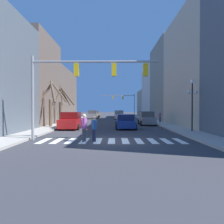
% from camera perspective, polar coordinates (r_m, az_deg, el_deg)
% --- Properties ---
extents(ground_plane, '(240.00, 240.00, 0.00)m').
position_cam_1_polar(ground_plane, '(14.53, -0.10, -7.55)').
color(ground_plane, '#38383D').
extents(sidewalk_left, '(2.17, 90.00, 0.15)m').
position_cam_1_polar(sidewalk_left, '(16.04, -24.76, -6.56)').
color(sidewalk_left, '#ADA89E').
rests_on(sidewalk_left, ground_plane).
extents(sidewalk_right, '(2.17, 90.00, 0.15)m').
position_cam_1_polar(sidewalk_right, '(15.91, 24.78, -6.63)').
color(sidewalk_right, '#ADA89E').
rests_on(sidewalk_right, ground_plane).
extents(building_row_left, '(6.00, 37.46, 11.13)m').
position_cam_1_polar(building_row_left, '(28.87, -21.79, 6.54)').
color(building_row_left, '#515B66').
rests_on(building_row_left, ground_plane).
extents(building_row_right, '(6.00, 63.95, 13.87)m').
position_cam_1_polar(building_row_right, '(39.43, 16.21, 6.79)').
color(building_row_right, '#515B66').
rests_on(building_row_right, ground_plane).
extents(crosswalk_stripes, '(9.45, 2.60, 0.01)m').
position_cam_1_polar(crosswalk_stripes, '(14.56, -0.10, -7.52)').
color(crosswalk_stripes, white).
rests_on(crosswalk_stripes, ground_plane).
extents(traffic_signal_near, '(8.51, 0.28, 5.68)m').
position_cam_1_polar(traffic_signal_near, '(14.93, -7.92, 9.15)').
color(traffic_signal_near, gray).
rests_on(traffic_signal_near, ground_plane).
extents(traffic_signal_far, '(8.49, 0.28, 5.87)m').
position_cam_1_polar(traffic_signal_far, '(55.41, 3.16, 3.18)').
color(traffic_signal_far, gray).
rests_on(traffic_signal_far, ground_plane).
extents(street_lamp_right_corner, '(0.95, 0.36, 4.53)m').
position_cam_1_polar(street_lamp_right_corner, '(20.39, 20.22, 4.25)').
color(street_lamp_right_corner, black).
rests_on(street_lamp_right_corner, sidewalk_right).
extents(car_parked_left_far, '(2.09, 4.59, 1.78)m').
position_cam_1_polar(car_parked_left_far, '(43.52, 1.82, -0.83)').
color(car_parked_left_far, silver).
rests_on(car_parked_left_far, ground_plane).
extents(car_parked_left_near, '(2.00, 4.34, 1.76)m').
position_cam_1_polar(car_parked_left_near, '(28.92, 9.06, -1.73)').
color(car_parked_left_near, gray).
rests_on(car_parked_left_near, ground_plane).
extents(car_parked_right_mid, '(2.17, 4.76, 1.78)m').
position_cam_1_polar(car_parked_right_mid, '(46.14, -5.08, -0.74)').
color(car_parked_right_mid, gray).
rests_on(car_parked_right_mid, ground_plane).
extents(car_parked_left_mid, '(2.15, 4.66, 1.78)m').
position_cam_1_polar(car_parked_left_mid, '(23.44, -10.61, -2.32)').
color(car_parked_left_mid, red).
rests_on(car_parked_left_mid, ground_plane).
extents(car_driving_away_lane, '(2.11, 4.69, 1.57)m').
position_cam_1_polar(car_driving_away_lane, '(52.29, -4.44, -0.64)').
color(car_driving_away_lane, '#A38423').
rests_on(car_driving_away_lane, ground_plane).
extents(car_at_intersection, '(2.13, 4.40, 1.53)m').
position_cam_1_polar(car_at_intersection, '(23.33, 3.54, -2.58)').
color(car_at_intersection, navy).
rests_on(car_at_intersection, ground_plane).
extents(pedestrian_near_right_corner, '(0.47, 0.58, 1.56)m').
position_cam_1_polar(pedestrian_near_right_corner, '(32.78, 12.44, -0.99)').
color(pedestrian_near_right_corner, '#282D47').
rests_on(pedestrian_near_right_corner, sidewalk_right).
extents(pedestrian_on_left_sidewalk, '(0.34, 0.76, 1.79)m').
position_cam_1_polar(pedestrian_on_left_sidewalk, '(14.20, -7.32, -3.45)').
color(pedestrian_on_left_sidewalk, '#4C4C51').
rests_on(pedestrian_on_left_sidewalk, ground_plane).
extents(pedestrian_on_right_sidewalk, '(0.41, 0.66, 1.65)m').
position_cam_1_polar(pedestrian_on_right_sidewalk, '(14.22, -4.70, -3.78)').
color(pedestrian_on_right_sidewalk, '#282D47').
rests_on(pedestrian_on_right_sidewalk, ground_plane).
extents(street_tree_left_mid, '(3.24, 1.98, 5.12)m').
position_cam_1_polar(street_tree_left_mid, '(24.86, -15.64, 2.33)').
color(street_tree_left_mid, brown).
rests_on(street_tree_left_mid, sidewalk_left).
extents(street_tree_right_far, '(2.45, 3.17, 5.06)m').
position_cam_1_polar(street_tree_right_far, '(29.33, -13.04, 1.68)').
color(street_tree_right_far, '#473828').
rests_on(street_tree_right_far, sidewalk_left).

